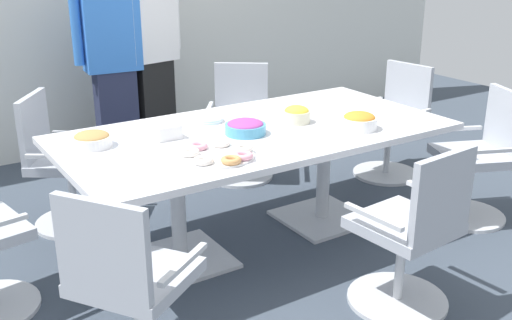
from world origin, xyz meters
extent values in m
cube|color=#3D4754|center=(0.00, 0.00, -0.01)|extent=(10.00, 10.00, 0.01)
cube|color=silver|center=(0.00, 0.00, 0.73)|extent=(2.40, 1.20, 0.04)
cube|color=silver|center=(-0.55, 0.00, 0.01)|extent=(0.56, 0.56, 0.02)
cylinder|color=silver|center=(-0.55, 0.00, 0.37)|extent=(0.09, 0.09, 0.69)
cube|color=silver|center=(0.55, 0.00, 0.01)|extent=(0.56, 0.56, 0.02)
cylinder|color=silver|center=(0.55, 0.00, 0.37)|extent=(0.09, 0.09, 0.69)
cube|color=#ADB2BC|center=(-1.12, -0.77, 0.46)|extent=(0.64, 0.64, 0.06)
cube|color=#ADB2BC|center=(-1.30, -0.89, 0.70)|extent=(0.28, 0.38, 0.42)
cube|color=silver|center=(-1.26, -0.57, 0.58)|extent=(0.32, 0.23, 0.02)
cube|color=silver|center=(-0.99, -0.97, 0.58)|extent=(0.32, 0.23, 0.02)
cylinder|color=silver|center=(0.25, -1.04, 0.01)|extent=(0.59, 0.59, 0.02)
cylinder|color=silver|center=(0.25, -1.04, 0.23)|extent=(0.05, 0.05, 0.41)
cube|color=#ADB2BC|center=(0.25, -1.04, 0.46)|extent=(0.50, 0.50, 0.06)
cube|color=#ADB2BC|center=(0.26, -1.25, 0.70)|extent=(0.44, 0.08, 0.42)
cube|color=silver|center=(0.00, -1.06, 0.58)|extent=(0.06, 0.37, 0.02)
cube|color=silver|center=(0.49, -1.02, 0.58)|extent=(0.06, 0.37, 0.02)
cylinder|color=silver|center=(1.43, -0.53, 0.01)|extent=(0.71, 0.71, 0.02)
cylinder|color=silver|center=(1.43, -0.53, 0.23)|extent=(0.05, 0.05, 0.41)
cube|color=#ADB2BC|center=(1.43, -0.53, 0.46)|extent=(0.60, 0.60, 0.06)
cube|color=#ADB2BC|center=(1.62, -0.61, 0.70)|extent=(0.20, 0.42, 0.42)
cube|color=silver|center=(1.33, -0.75, 0.58)|extent=(0.35, 0.17, 0.02)
cube|color=silver|center=(1.52, -0.30, 0.58)|extent=(0.35, 0.17, 0.02)
cylinder|color=silver|center=(1.54, 0.38, 0.01)|extent=(0.60, 0.60, 0.02)
cylinder|color=silver|center=(1.54, 0.38, 0.23)|extent=(0.05, 0.05, 0.41)
cube|color=#ADB2BC|center=(1.54, 0.38, 0.46)|extent=(0.51, 0.51, 0.06)
cube|color=#ADB2BC|center=(1.74, 0.41, 0.70)|extent=(0.09, 0.44, 0.42)
cube|color=silver|center=(1.57, 0.14, 0.58)|extent=(0.37, 0.07, 0.02)
cube|color=silver|center=(1.51, 0.63, 0.58)|extent=(0.37, 0.07, 0.02)
cylinder|color=silver|center=(0.49, 1.00, 0.01)|extent=(0.75, 0.75, 0.02)
cylinder|color=silver|center=(0.49, 1.00, 0.23)|extent=(0.05, 0.05, 0.41)
cube|color=#ADB2BC|center=(0.49, 1.00, 0.46)|extent=(0.64, 0.64, 0.06)
cube|color=#ADB2BC|center=(0.61, 1.17, 0.70)|extent=(0.38, 0.29, 0.42)
cube|color=silver|center=(0.68, 0.86, 0.58)|extent=(0.24, 0.32, 0.02)
cube|color=silver|center=(0.29, 1.15, 0.58)|extent=(0.24, 0.32, 0.02)
cylinder|color=silver|center=(-0.93, 0.87, 0.01)|extent=(0.75, 0.75, 0.02)
cylinder|color=silver|center=(-0.93, 0.87, 0.23)|extent=(0.05, 0.05, 0.41)
cube|color=#ADB2BC|center=(-0.93, 0.87, 0.46)|extent=(0.64, 0.64, 0.06)
cube|color=#ADB2BC|center=(-1.10, 0.99, 0.70)|extent=(0.28, 0.38, 0.42)
cube|color=silver|center=(-0.79, 1.07, 0.58)|extent=(0.32, 0.23, 0.02)
cube|color=silver|center=(-1.07, 0.67, 0.58)|extent=(0.32, 0.23, 0.02)
cube|color=#232842|center=(-0.27, 1.71, 0.43)|extent=(0.34, 0.23, 0.85)
cube|color=blue|center=(-0.27, 1.71, 1.19)|extent=(0.46, 0.26, 0.68)
cylinder|color=blue|center=(-0.01, 1.69, 1.23)|extent=(0.09, 0.09, 0.61)
cylinder|color=blue|center=(-0.54, 1.73, 1.23)|extent=(0.09, 0.09, 0.61)
cube|color=black|center=(0.07, 1.74, 0.45)|extent=(0.35, 0.26, 0.89)
cube|color=white|center=(0.07, 1.74, 1.25)|extent=(0.48, 0.30, 0.71)
cylinder|color=white|center=(0.33, 1.79, 1.28)|extent=(0.09, 0.09, 0.64)
cylinder|color=white|center=(-0.19, 1.68, 1.28)|extent=(0.09, 0.09, 0.64)
cylinder|color=white|center=(0.54, -0.33, 0.79)|extent=(0.22, 0.22, 0.07)
ellipsoid|color=orange|center=(0.54, -0.33, 0.82)|extent=(0.19, 0.19, 0.07)
cylinder|color=#4C9EC6|center=(-0.10, -0.04, 0.78)|extent=(0.25, 0.25, 0.06)
ellipsoid|color=#9E3D8E|center=(-0.10, -0.04, 0.81)|extent=(0.22, 0.22, 0.06)
cylinder|color=white|center=(-0.96, 0.23, 0.78)|extent=(0.22, 0.22, 0.06)
ellipsoid|color=tan|center=(-0.96, 0.23, 0.81)|extent=(0.20, 0.20, 0.06)
cylinder|color=beige|center=(0.30, -0.01, 0.79)|extent=(0.18, 0.18, 0.08)
ellipsoid|color=yellow|center=(0.30, -0.01, 0.83)|extent=(0.15, 0.15, 0.07)
cylinder|color=white|center=(-0.44, -0.31, 0.76)|extent=(0.40, 0.40, 0.01)
torus|color=white|center=(-0.29, -0.33, 0.78)|extent=(0.11, 0.11, 0.03)
torus|color=white|center=(-0.35, -0.18, 0.78)|extent=(0.11, 0.11, 0.03)
torus|color=pink|center=(-0.49, -0.16, 0.78)|extent=(0.11, 0.11, 0.03)
torus|color=white|center=(-0.57, -0.23, 0.78)|extent=(0.11, 0.11, 0.03)
torus|color=white|center=(-0.57, -0.39, 0.78)|extent=(0.11, 0.11, 0.03)
torus|color=tan|center=(-0.45, -0.46, 0.78)|extent=(0.11, 0.11, 0.03)
torus|color=pink|center=(-0.36, -0.43, 0.78)|extent=(0.11, 0.11, 0.03)
cylinder|color=white|center=(-0.16, 0.31, 0.75)|extent=(0.19, 0.19, 0.01)
cylinder|color=silver|center=(-0.16, 0.31, 0.76)|extent=(0.19, 0.19, 0.01)
cylinder|color=white|center=(-0.16, 0.31, 0.77)|extent=(0.19, 0.19, 0.01)
cylinder|color=silver|center=(-0.16, 0.31, 0.77)|extent=(0.19, 0.19, 0.01)
cylinder|color=white|center=(-0.16, 0.31, 0.78)|extent=(0.19, 0.19, 0.01)
cube|color=white|center=(-0.54, 0.15, 0.79)|extent=(0.15, 0.15, 0.08)
camera|label=1|loc=(-1.94, -3.02, 1.86)|focal=42.76mm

